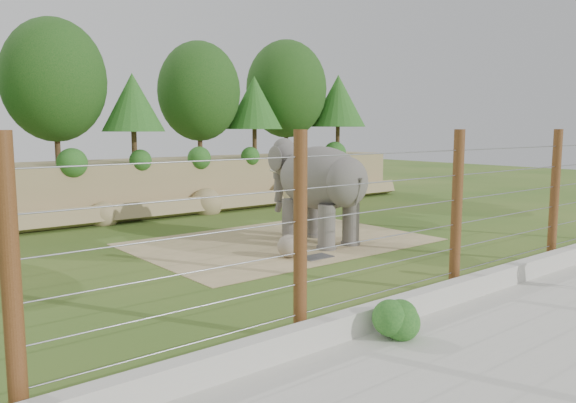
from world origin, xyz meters
TOP-DOWN VIEW (x-y plane):
  - ground at (0.00, 0.00)m, footprint 90.00×90.00m
  - back_embankment at (0.59, 12.68)m, footprint 30.00×5.52m
  - dirt_patch at (0.50, 3.00)m, footprint 10.00×7.00m
  - drain_grate at (-0.19, 0.36)m, footprint 1.00×0.60m
  - elephant at (1.45, 2.01)m, footprint 1.93×4.42m
  - stone_ball at (-0.87, 0.89)m, footprint 0.72×0.72m
  - retaining_wall at (0.00, -5.00)m, footprint 26.00×0.35m
  - walkway at (0.00, -7.00)m, footprint 26.00×4.00m
  - barrier_fence at (0.00, -4.50)m, footprint 20.26×0.26m
  - walkway_shrub at (-3.64, -5.80)m, footprint 0.79×0.79m

SIDE VIEW (x-z plane):
  - ground at x=0.00m, z-range 0.00..0.00m
  - walkway at x=0.00m, z-range 0.00..0.01m
  - dirt_patch at x=0.50m, z-range 0.00..0.02m
  - drain_grate at x=-0.19m, z-range 0.02..0.05m
  - retaining_wall at x=0.00m, z-range 0.00..0.50m
  - stone_ball at x=-0.87m, z-range 0.02..0.74m
  - walkway_shrub at x=-3.64m, z-range 0.01..0.80m
  - elephant at x=1.45m, z-range 0.00..3.56m
  - barrier_fence at x=0.00m, z-range 0.00..4.00m
  - back_embankment at x=0.59m, z-range -0.42..8.35m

